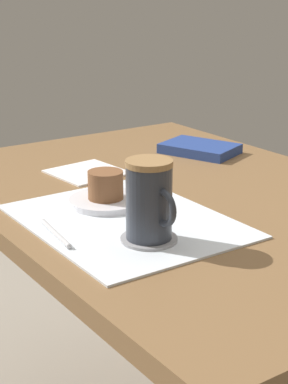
# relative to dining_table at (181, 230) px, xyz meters

# --- Properties ---
(dining_table) EXTENTS (1.14, 0.79, 0.73)m
(dining_table) POSITION_rel_dining_table_xyz_m (0.00, 0.00, 0.00)
(dining_table) COLOR brown
(dining_table) RESTS_ON ground_plane
(placemat) EXTENTS (0.41, 0.33, 0.00)m
(placemat) POSITION_rel_dining_table_xyz_m (0.07, -0.18, 0.08)
(placemat) COLOR white
(placemat) RESTS_ON dining_table
(pastry_plate) EXTENTS (0.14, 0.14, 0.01)m
(pastry_plate) POSITION_rel_dining_table_xyz_m (-0.02, -0.17, 0.09)
(pastry_plate) COLOR white
(pastry_plate) RESTS_ON placemat
(pastry) EXTENTS (0.07, 0.07, 0.05)m
(pastry) POSITION_rel_dining_table_xyz_m (-0.02, -0.17, 0.13)
(pastry) COLOR brown
(pastry) RESTS_ON pastry_plate
(coffee_coaster) EXTENTS (0.10, 0.10, 0.00)m
(coffee_coaster) POSITION_rel_dining_table_xyz_m (0.17, -0.20, 0.09)
(coffee_coaster) COLOR #99999E
(coffee_coaster) RESTS_ON placemat
(coffee_mug) EXTENTS (0.11, 0.08, 0.13)m
(coffee_mug) POSITION_rel_dining_table_xyz_m (0.18, -0.20, 0.16)
(coffee_mug) COLOR #2D333D
(coffee_mug) RESTS_ON coffee_coaster
(teaspoon) EXTENTS (0.13, 0.02, 0.01)m
(teaspoon) POSITION_rel_dining_table_xyz_m (0.07, -0.32, 0.09)
(teaspoon) COLOR silver
(teaspoon) RESTS_ON placemat
(paper_napkin) EXTENTS (0.16, 0.16, 0.00)m
(paper_napkin) POSITION_rel_dining_table_xyz_m (-0.24, -0.09, 0.08)
(paper_napkin) COLOR white
(paper_napkin) RESTS_ON dining_table
(small_book) EXTENTS (0.21, 0.18, 0.02)m
(small_book) POSITION_rel_dining_table_xyz_m (-0.23, 0.23, 0.09)
(small_book) COLOR navy
(small_book) RESTS_ON dining_table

